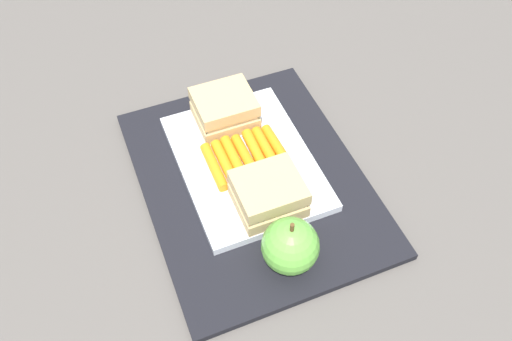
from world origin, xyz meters
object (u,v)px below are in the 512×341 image
carrot_sticks_bundle (246,156)px  apple (290,246)px  sandwich_half_right (269,194)px  food_tray (245,162)px  sandwich_half_left (225,109)px

carrot_sticks_bundle → apple: size_ratio=1.32×
sandwich_half_right → carrot_sticks_bundle: 0.08m
sandwich_half_right → food_tray: bearing=180.0°
food_tray → sandwich_half_right: bearing=0.0°
sandwich_half_left → sandwich_half_right: 0.16m
sandwich_half_left → carrot_sticks_bundle: bearing=0.2°
carrot_sticks_bundle → apple: (0.15, -0.01, 0.01)m
food_tray → carrot_sticks_bundle: size_ratio=2.23×
sandwich_half_right → apple: apple is taller
sandwich_half_right → apple: size_ratio=1.03×
sandwich_half_right → sandwich_half_left: bearing=180.0°
carrot_sticks_bundle → sandwich_half_right: bearing=-0.2°
sandwich_half_left → apple: apple is taller
food_tray → sandwich_half_left: sandwich_half_left is taller
food_tray → sandwich_half_right: sandwich_half_right is taller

